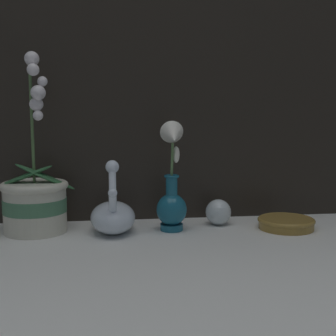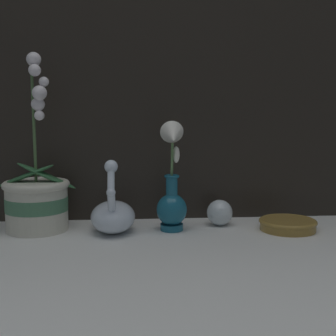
# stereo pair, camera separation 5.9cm
# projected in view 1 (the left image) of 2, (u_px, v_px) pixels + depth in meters

# --- Properties ---
(ground_plane) EXTENTS (2.80, 2.80, 0.00)m
(ground_plane) POSITION_uv_depth(u_px,v_px,m) (169.00, 246.00, 1.12)
(ground_plane) COLOR silver
(window_backdrop) EXTENTS (2.80, 0.03, 1.20)m
(window_backdrop) POSITION_uv_depth(u_px,v_px,m) (156.00, 13.00, 1.34)
(window_backdrop) COLOR black
(window_backdrop) RESTS_ON ground_plane
(orchid_potted_plant) EXTENTS (0.22, 0.18, 0.47)m
(orchid_potted_plant) POSITION_uv_depth(u_px,v_px,m) (35.00, 199.00, 1.24)
(orchid_potted_plant) COLOR beige
(orchid_potted_plant) RESTS_ON ground_plane
(swan_figurine) EXTENTS (0.12, 0.20, 0.20)m
(swan_figurine) POSITION_uv_depth(u_px,v_px,m) (113.00, 215.00, 1.24)
(swan_figurine) COLOR silver
(swan_figurine) RESTS_ON ground_plane
(blue_vase) EXTENTS (0.08, 0.11, 0.30)m
(blue_vase) POSITION_uv_depth(u_px,v_px,m) (172.00, 191.00, 1.25)
(blue_vase) COLOR #195B75
(blue_vase) RESTS_ON ground_plane
(glass_sphere) EXTENTS (0.07, 0.07, 0.07)m
(glass_sphere) POSITION_uv_depth(u_px,v_px,m) (218.00, 212.00, 1.32)
(glass_sphere) COLOR silver
(glass_sphere) RESTS_ON ground_plane
(amber_dish) EXTENTS (0.16, 0.16, 0.03)m
(amber_dish) POSITION_uv_depth(u_px,v_px,m) (286.00, 222.00, 1.28)
(amber_dish) COLOR olive
(amber_dish) RESTS_ON ground_plane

